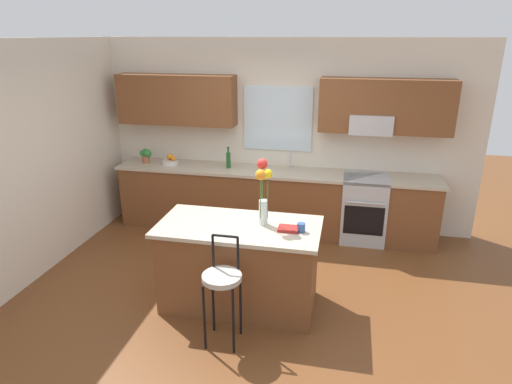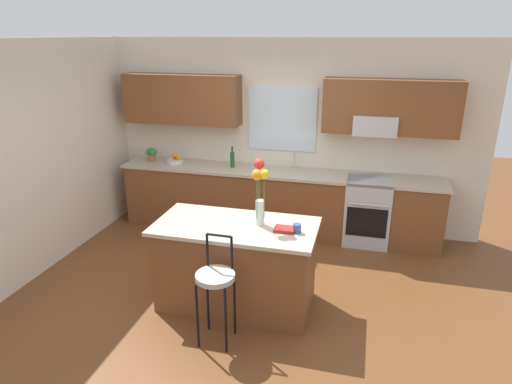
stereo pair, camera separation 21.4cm
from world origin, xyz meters
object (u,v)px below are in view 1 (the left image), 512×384
object	(u,v)px
potted_plant_small	(146,155)
oven_range	(364,208)
cookbook	(288,229)
bottle_olive_oil	(228,160)
kitchen_island	(239,265)
mug_ceramic	(301,228)
fruit_bowl_oranges	(170,161)
flower_vase	(263,188)
bar_stool_near	(222,282)

from	to	relation	value
potted_plant_small	oven_range	bearing A→B (deg)	-0.42
cookbook	bottle_olive_oil	world-z (taller)	bottle_olive_oil
kitchen_island	mug_ceramic	xyz separation A→B (m)	(0.63, -0.03, 0.50)
fruit_bowl_oranges	bottle_olive_oil	bearing A→B (deg)	-0.29
cookbook	kitchen_island	bearing A→B (deg)	177.44
oven_range	flower_vase	bearing A→B (deg)	-119.96
kitchen_island	cookbook	world-z (taller)	cookbook
flower_vase	mug_ceramic	size ratio (longest dim) A/B	7.52
oven_range	cookbook	xyz separation A→B (m)	(-0.79, -1.93, 0.48)
bar_stool_near	fruit_bowl_oranges	distance (m)	3.01
mug_ceramic	potted_plant_small	xyz separation A→B (m)	(-2.54, 1.96, 0.08)
flower_vase	bottle_olive_oil	xyz separation A→B (m)	(-0.87, 1.87, -0.27)
oven_range	mug_ceramic	bearing A→B (deg)	-108.92
bottle_olive_oil	potted_plant_small	size ratio (longest dim) A/B	1.42
oven_range	fruit_bowl_oranges	size ratio (longest dim) A/B	3.83
oven_range	mug_ceramic	size ratio (longest dim) A/B	10.22
bottle_olive_oil	potted_plant_small	xyz separation A→B (m)	(-1.27, -0.00, 0.00)
bottle_olive_oil	potted_plant_small	world-z (taller)	bottle_olive_oil
oven_range	mug_ceramic	distance (m)	2.11
cookbook	potted_plant_small	distance (m)	3.11
kitchen_island	mug_ceramic	bearing A→B (deg)	-2.89
kitchen_island	flower_vase	size ratio (longest dim) A/B	2.44
oven_range	cookbook	size ratio (longest dim) A/B	4.60
bottle_olive_oil	potted_plant_small	distance (m)	1.27
oven_range	bar_stool_near	world-z (taller)	bar_stool_near
flower_vase	cookbook	xyz separation A→B (m)	(0.27, -0.09, -0.38)
potted_plant_small	bottle_olive_oil	bearing A→B (deg)	0.04
cookbook	potted_plant_small	xyz separation A→B (m)	(-2.42, 1.95, 0.11)
oven_range	cookbook	world-z (taller)	cookbook
kitchen_island	bottle_olive_oil	world-z (taller)	bottle_olive_oil
oven_range	bottle_olive_oil	distance (m)	2.02
oven_range	bottle_olive_oil	world-z (taller)	bottle_olive_oil
bottle_olive_oil	fruit_bowl_oranges	bearing A→B (deg)	179.71
cookbook	mug_ceramic	bearing A→B (deg)	-4.20
bar_stool_near	flower_vase	bearing A→B (deg)	71.26
flower_vase	bottle_olive_oil	bearing A→B (deg)	115.03
mug_ceramic	fruit_bowl_oranges	distance (m)	2.92
oven_range	bar_stool_near	distance (m)	2.86
mug_ceramic	cookbook	size ratio (longest dim) A/B	0.45
oven_range	cookbook	bearing A→B (deg)	-112.25
mug_ceramic	bottle_olive_oil	distance (m)	2.34
bottle_olive_oil	oven_range	bearing A→B (deg)	-0.73
bar_stool_near	bottle_olive_oil	world-z (taller)	bottle_olive_oil
bar_stool_near	mug_ceramic	size ratio (longest dim) A/B	11.58
flower_vase	kitchen_island	bearing A→B (deg)	-164.52
bar_stool_near	fruit_bowl_oranges	size ratio (longest dim) A/B	4.34
flower_vase	fruit_bowl_oranges	size ratio (longest dim) A/B	2.82
oven_range	bottle_olive_oil	bearing A→B (deg)	179.27
potted_plant_small	cookbook	bearing A→B (deg)	-38.95
fruit_bowl_oranges	bar_stool_near	bearing A→B (deg)	-59.26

